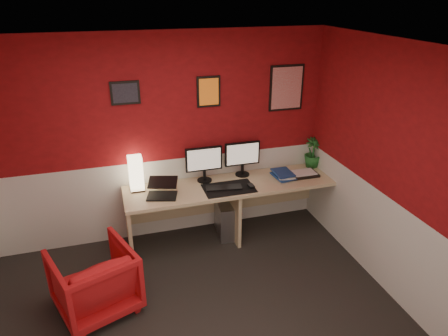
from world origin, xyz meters
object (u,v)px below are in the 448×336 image
zen_tray (303,174)px  monitor_left (204,159)px  shoji_lamp (136,174)px  pc_tower (225,218)px  laptop (161,188)px  desk (232,210)px  monitor_right (243,154)px  armchair (94,280)px  potted_plant (313,153)px

zen_tray → monitor_left: bearing=171.0°
shoji_lamp → monitor_left: 0.82m
shoji_lamp → pc_tower: shoji_lamp is taller
laptop → zen_tray: bearing=18.8°
desk → monitor_left: monitor_left is taller
monitor_left → monitor_right: bearing=3.7°
shoji_lamp → desk: bearing=-8.9°
shoji_lamp → laptop: 0.37m
monitor_left → pc_tower: bearing=-27.5°
laptop → zen_tray: laptop is taller
monitor_left → armchair: monitor_left is taller
shoji_lamp → armchair: (-0.54, -1.02, -0.60)m
zen_tray → shoji_lamp: bearing=174.9°
desk → zen_tray: (0.94, -0.01, 0.38)m
monitor_right → zen_tray: monitor_right is taller
potted_plant → monitor_left: bearing=-179.2°
pc_tower → armchair: bearing=-145.1°
desk → shoji_lamp: size_ratio=6.50×
shoji_lamp → laptop: size_ratio=1.21×
shoji_lamp → potted_plant: size_ratio=1.02×
desk → laptop: laptop is taller
desk → zen_tray: size_ratio=7.43×
laptop → monitor_left: 0.65m
desk → armchair: size_ratio=3.57×
monitor_right → zen_tray: size_ratio=1.66×
desk → potted_plant: (1.17, 0.21, 0.56)m
desk → monitor_right: 0.72m
zen_tray → monitor_right: bearing=162.8°
shoji_lamp → zen_tray: 2.07m
zen_tray → potted_plant: (0.23, 0.22, 0.18)m
desk → potted_plant: bearing=10.1°
laptop → pc_tower: size_ratio=0.73×
desk → shoji_lamp: (-1.12, 0.18, 0.56)m
shoji_lamp → zen_tray: size_ratio=1.14×
monitor_left → monitor_right: size_ratio=1.00×
zen_tray → pc_tower: bearing=175.7°
desk → monitor_left: (-0.30, 0.19, 0.66)m
desk → pc_tower: desk is taller
armchair → pc_tower: bearing=-170.8°
laptop → potted_plant: (2.04, 0.29, 0.09)m
monitor_left → armchair: bearing=-142.7°
potted_plant → pc_tower: (-1.24, -0.14, -0.70)m
desk → laptop: size_ratio=7.88×
potted_plant → pc_tower: potted_plant is taller
shoji_lamp → monitor_left: bearing=0.8°
monitor_left → zen_tray: (1.24, -0.20, -0.28)m
monitor_right → armchair: bearing=-150.2°
laptop → potted_plant: 2.06m
armchair → monitor_left: bearing=-163.4°
laptop → potted_plant: size_ratio=0.84×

